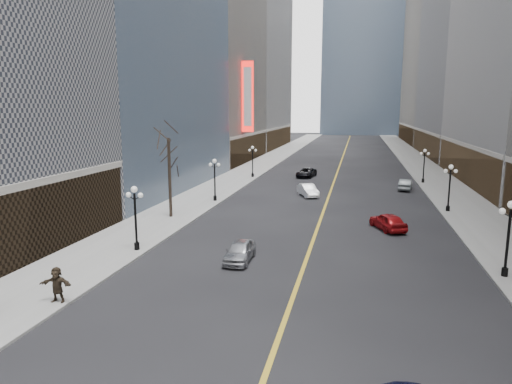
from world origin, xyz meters
The scene contains 21 objects.
sidewalk_east centered at (14.00, 70.00, 0.07)m, with size 6.00×230.00×0.15m, color gray.
sidewalk_west centered at (-14.00, 70.00, 0.07)m, with size 6.00×230.00×0.15m, color gray.
lane_line centered at (0.00, 80.00, 0.01)m, with size 0.25×200.00×0.02m, color gold.
bldg_east_c centered at (29.88, 106.00, 24.18)m, with size 26.60×40.60×48.80m.
bldg_east_d centered at (29.90, 149.00, 31.17)m, with size 26.60×46.60×62.80m.
bldg_west_c centered at (-29.88, 87.00, 25.19)m, with size 26.60×30.60×50.80m.
bldg_west_d centered at (-29.92, 121.00, 36.17)m, with size 26.60×38.60×72.80m.
streetlamp_east_1 centered at (11.80, 30.00, 2.90)m, with size 1.26×0.44×4.52m.
streetlamp_east_2 centered at (11.80, 48.00, 2.90)m, with size 1.26×0.44×4.52m.
streetlamp_east_3 centered at (11.80, 66.00, 2.90)m, with size 1.26×0.44×4.52m.
streetlamp_west_1 centered at (-11.80, 30.00, 2.90)m, with size 1.26×0.44×4.52m.
streetlamp_west_2 centered at (-11.80, 48.00, 2.90)m, with size 1.26×0.44×4.52m.
streetlamp_west_3 centered at (-11.80, 66.00, 2.90)m, with size 1.26×0.44×4.52m.
theatre_marquee centered at (-15.88, 80.00, 12.00)m, with size 2.00×0.55×12.00m.
tree_west_far centered at (-13.50, 40.00, 6.24)m, with size 3.60×3.60×7.92m.
car_nb_near centered at (-4.24, 29.63, 0.68)m, with size 1.61×4.01×1.37m, color #97999E.
car_nb_mid centered at (-2.36, 53.44, 0.70)m, with size 1.47×4.23×1.39m, color white.
car_nb_far centered at (-4.25, 68.55, 0.67)m, with size 2.23×4.84×1.35m, color black.
car_sb_mid centered at (5.72, 40.01, 0.72)m, with size 1.70×4.21×1.44m, color maroon.
car_sb_far centered at (9.00, 60.25, 0.68)m, with size 1.44×4.12×1.36m, color #515759.
ped_west_far centered at (-11.60, 21.02, 1.07)m, with size 1.71×0.49×1.85m, color #2E2419.
Camera 1 is at (3.06, 1.82, 9.82)m, focal length 32.00 mm.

